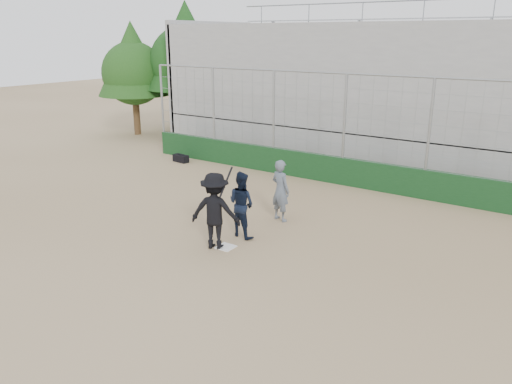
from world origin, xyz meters
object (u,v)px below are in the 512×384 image
Objects in this scene: batter_at_plate at (215,211)px; equipment_bag at (181,158)px; umpire at (280,193)px; catcher_crouched at (241,215)px.

equipment_bag is at bearing 138.10° from batter_at_plate.
umpire reaches higher than equipment_bag.
batter_at_plate is 1.28× the size of umpire.
catcher_crouched is at bearing 97.94° from umpire.
equipment_bag is at bearing -11.02° from umpire.
catcher_crouched is 1.59× the size of equipment_bag.
batter_at_plate is 2.67m from umpire.
equipment_bag is (-6.98, 6.26, -0.84)m from batter_at_plate.
batter_at_plate is 1.06m from catcher_crouched.
umpire is (0.33, 2.64, -0.17)m from batter_at_plate.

